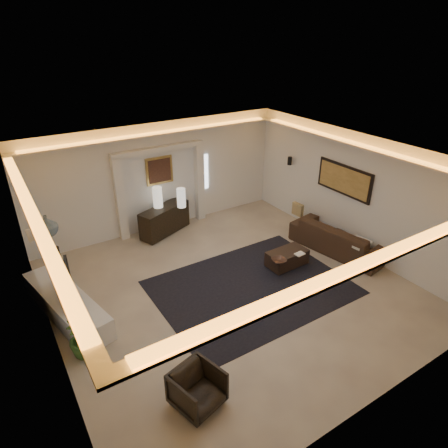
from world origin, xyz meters
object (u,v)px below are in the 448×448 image
armchair (197,389)px  coffee_table (287,258)px  sofa (339,238)px  console (165,220)px

armchair → coffee_table: bearing=16.3°
sofa → armchair: (-5.13, -2.07, -0.04)m
console → coffee_table: bearing=-82.3°
sofa → coffee_table: (-1.54, 0.14, -0.14)m
sofa → coffee_table: 1.55m
console → coffee_table: size_ratio=1.57×
console → armchair: (-1.86, -5.21, -0.09)m
console → coffee_table: (1.73, -3.00, -0.20)m
console → armchair: 5.54m
sofa → armchair: sofa is taller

